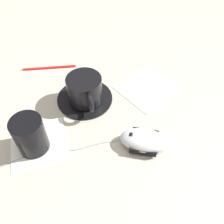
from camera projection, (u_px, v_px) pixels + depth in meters
ground_plane at (92, 110)px, 0.60m from camera, size 3.00×3.00×0.00m
saucer at (85, 98)px, 0.63m from camera, size 0.14×0.14×0.01m
coffee_cup at (85, 90)px, 0.59m from camera, size 0.08×0.11×0.06m
computer_mouse at (144, 140)px, 0.53m from camera, size 0.11×0.07×0.03m
mouse_cable at (29, 161)px, 0.51m from camera, size 0.36×0.15×0.00m
napkin_under_glass at (39, 143)px, 0.54m from camera, size 0.15×0.15×0.00m
drinking_glass at (30, 135)px, 0.50m from camera, size 0.06×0.06×0.08m
napkin_spare at (147, 88)px, 0.65m from camera, size 0.18×0.18×0.00m
pen at (48, 67)px, 0.70m from camera, size 0.16×0.03×0.01m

